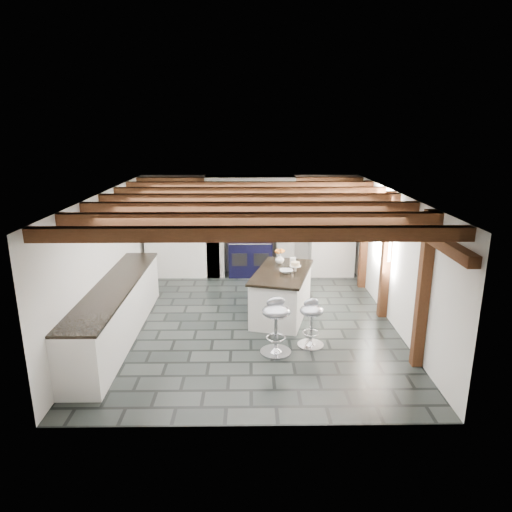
{
  "coord_description": "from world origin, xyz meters",
  "views": [
    {
      "loc": [
        -0.01,
        -7.58,
        3.37
      ],
      "look_at": [
        0.1,
        0.4,
        1.1
      ],
      "focal_mm": 32.0,
      "sensor_mm": 36.0,
      "label": 1
    }
  ],
  "objects_px": {
    "kitchen_island": "(282,293)",
    "bar_stool_near": "(311,318)",
    "range_cooker": "(250,255)",
    "bar_stool_far": "(276,320)"
  },
  "relations": [
    {
      "from": "kitchen_island",
      "to": "bar_stool_far",
      "type": "height_order",
      "value": "kitchen_island"
    },
    {
      "from": "kitchen_island",
      "to": "bar_stool_near",
      "type": "xyz_separation_m",
      "value": [
        0.38,
        -1.24,
        0.04
      ]
    },
    {
      "from": "kitchen_island",
      "to": "range_cooker",
      "type": "bearing_deg",
      "value": 118.47
    },
    {
      "from": "range_cooker",
      "to": "bar_stool_near",
      "type": "height_order",
      "value": "range_cooker"
    },
    {
      "from": "bar_stool_near",
      "to": "bar_stool_far",
      "type": "height_order",
      "value": "bar_stool_far"
    },
    {
      "from": "kitchen_island",
      "to": "bar_stool_far",
      "type": "relative_size",
      "value": 2.16
    },
    {
      "from": "range_cooker",
      "to": "kitchen_island",
      "type": "height_order",
      "value": "kitchen_island"
    },
    {
      "from": "range_cooker",
      "to": "kitchen_island",
      "type": "xyz_separation_m",
      "value": [
        0.57,
        -2.41,
        -0.03
      ]
    },
    {
      "from": "bar_stool_near",
      "to": "kitchen_island",
      "type": "bearing_deg",
      "value": 86.11
    },
    {
      "from": "kitchen_island",
      "to": "bar_stool_near",
      "type": "distance_m",
      "value": 1.3
    }
  ]
}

